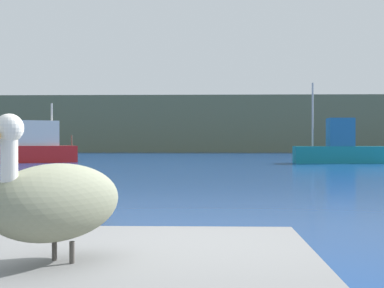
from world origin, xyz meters
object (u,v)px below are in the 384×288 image
at_px(pelican, 55,200).
at_px(mooring_buoy, 90,204).
at_px(fishing_boat_red, 23,148).
at_px(fishing_boat_teal, 340,148).

relative_size(pelican, mooring_buoy, 1.90).
relative_size(fishing_boat_red, fishing_boat_teal, 1.32).
relative_size(pelican, fishing_boat_red, 0.16).
distance_m(pelican, fishing_boat_teal, 34.08).
bearing_deg(fishing_boat_red, mooring_buoy, -95.02).
distance_m(pelican, fishing_boat_red, 35.10).
height_order(fishing_boat_red, fishing_boat_teal, fishing_boat_teal).
xyz_separation_m(pelican, fishing_boat_red, (-11.12, 33.29, -0.04)).
distance_m(pelican, mooring_buoy, 6.22).
distance_m(fishing_boat_red, fishing_boat_teal, 20.10).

